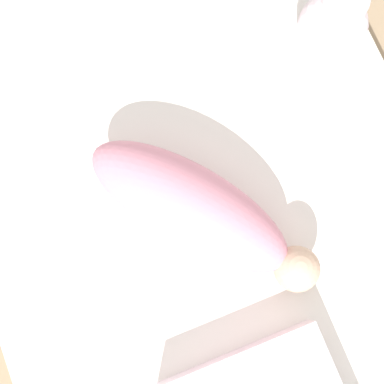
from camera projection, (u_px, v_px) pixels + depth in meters
ground_plane at (195, 192)px, 1.42m from camera, size 12.00×12.00×0.00m
bed_mattress at (195, 187)px, 1.34m from camera, size 1.53×1.09×0.15m
swaddled_baby at (195, 209)px, 1.16m from camera, size 0.51×0.44×0.18m
bunny_plush at (335, 21)px, 1.22m from camera, size 0.16×0.16×0.30m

